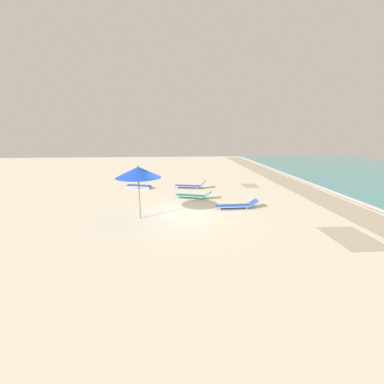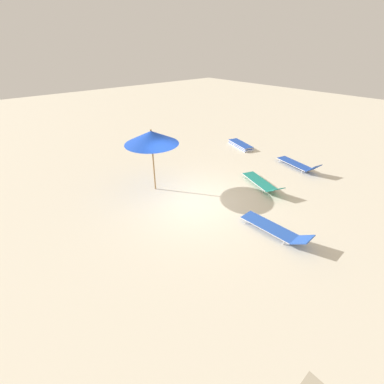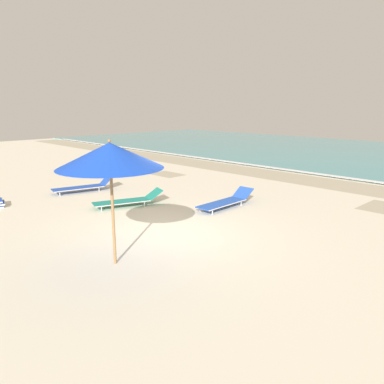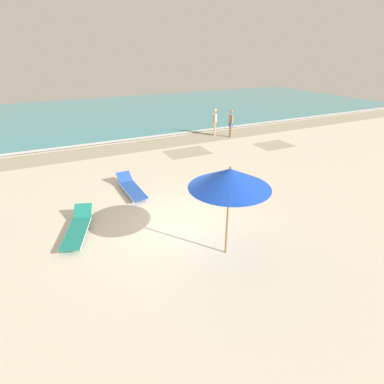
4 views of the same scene
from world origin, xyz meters
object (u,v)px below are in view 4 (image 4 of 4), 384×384
(sun_lounger_under_umbrella, at_px, (131,188))
(sun_lounger_beside_umbrella, at_px, (78,228))
(beachgoer_wading_adult, at_px, (231,122))
(beachgoer_shoreline_child, at_px, (215,121))
(beach_umbrella, at_px, (230,179))

(sun_lounger_under_umbrella, bearing_deg, sun_lounger_beside_umbrella, -138.80)
(sun_lounger_beside_umbrella, height_order, beachgoer_wading_adult, beachgoer_wading_adult)
(sun_lounger_under_umbrella, xyz_separation_m, sun_lounger_beside_umbrella, (-2.35, -2.20, 0.00))
(beachgoer_shoreline_child, bearing_deg, sun_lounger_beside_umbrella, 158.17)
(beach_umbrella, distance_m, sun_lounger_under_umbrella, 5.64)
(beach_umbrella, xyz_separation_m, sun_lounger_under_umbrella, (-1.28, 5.08, -2.08))
(beachgoer_shoreline_child, bearing_deg, sun_lounger_under_umbrella, 157.28)
(beach_umbrella, relative_size, sun_lounger_under_umbrella, 1.11)
(beachgoer_wading_adult, bearing_deg, sun_lounger_under_umbrella, -44.70)
(beach_umbrella, bearing_deg, sun_lounger_beside_umbrella, 141.56)
(beach_umbrella, bearing_deg, beachgoer_shoreline_child, 61.18)
(beach_umbrella, xyz_separation_m, beachgoer_shoreline_child, (6.18, 11.23, -1.29))
(sun_lounger_beside_umbrella, distance_m, beachgoer_shoreline_child, 12.91)
(beachgoer_wading_adult, xyz_separation_m, beachgoer_shoreline_child, (-0.75, 0.77, 0.00))
(beachgoer_wading_adult, height_order, beachgoer_shoreline_child, same)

